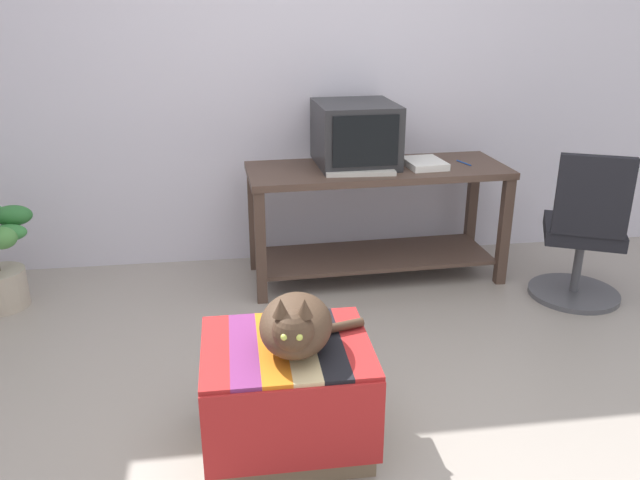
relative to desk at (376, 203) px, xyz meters
The scene contains 11 objects.
ground_plane 1.73m from the desk, 106.06° to the right, with size 14.00×14.00×0.00m, color #9E9389.
back_wall 1.04m from the desk, 135.67° to the left, with size 8.00×0.10×2.60m, color silver.
desk is the anchor object (origin of this frame).
tv_monitor 0.43m from the desk, 143.45° to the left, with size 0.48×0.53×0.37m.
keyboard 0.30m from the desk, 135.17° to the right, with size 0.40×0.15×0.02m, color beige.
book 0.37m from the desk, ahead, with size 0.22×0.27×0.04m, color white.
ottoman_with_blanket 1.71m from the desk, 114.24° to the right, with size 0.64×0.55×0.44m.
cat 1.72m from the desk, 112.63° to the right, with size 0.44×0.43×0.27m.
office_chair 1.20m from the desk, 24.98° to the right, with size 0.56×0.56×0.89m.
stapler 0.41m from the desk, 22.18° to the right, with size 0.04×0.11×0.04m, color #2342B7.
pen 0.59m from the desk, ahead, with size 0.01×0.01×0.14m, color #2351B2.
Camera 1 is at (-0.41, -2.03, 1.67)m, focal length 35.84 mm.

